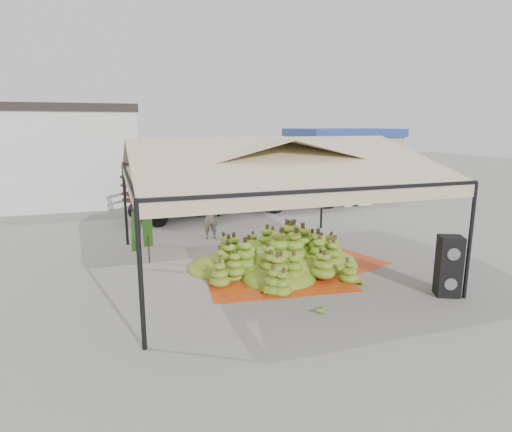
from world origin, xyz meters
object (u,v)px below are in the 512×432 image
object	(u,v)px
vendor	(210,218)
truck_left	(198,187)
banana_heap	(279,248)
truck_right	(315,180)
speaker_stack	(449,266)

from	to	relation	value
vendor	truck_left	world-z (taller)	truck_left
banana_heap	vendor	xyz separation A→B (m)	(-1.30, 4.00, 0.24)
truck_left	truck_right	size ratio (longest dim) A/B	1.00
vendor	speaker_stack	bearing A→B (deg)	120.16
speaker_stack	truck_left	bearing A→B (deg)	132.84
truck_right	vendor	bearing A→B (deg)	-149.30
banana_heap	truck_left	distance (m)	8.76
speaker_stack	truck_right	world-z (taller)	truck_right
speaker_stack	truck_right	bearing A→B (deg)	103.47
banana_heap	vendor	bearing A→B (deg)	107.98
speaker_stack	truck_left	xyz separation A→B (m)	(-4.13, 12.22, 0.56)
speaker_stack	truck_left	size ratio (longest dim) A/B	0.24
banana_heap	truck_left	bearing A→B (deg)	95.41
truck_left	truck_right	bearing A→B (deg)	-21.13
banana_heap	truck_right	bearing A→B (deg)	57.72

